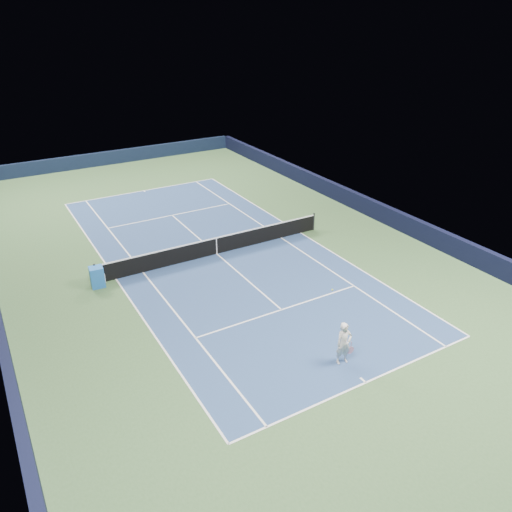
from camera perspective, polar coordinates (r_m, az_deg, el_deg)
ground at (r=26.89m, az=-4.50°, el=0.24°), size 40.00×40.00×0.00m
wall_far at (r=44.35m, az=-16.16°, el=10.76°), size 22.00×0.35×1.10m
wall_right at (r=32.41m, az=12.95°, el=5.41°), size 0.35×40.00×1.10m
court_surface at (r=26.89m, az=-4.50°, el=0.24°), size 10.97×23.77×0.01m
baseline_far at (r=37.17m, az=-12.71°, el=7.30°), size 10.97×0.08×0.00m
baseline_near at (r=18.61m, az=12.45°, el=-13.94°), size 10.97×0.08×0.00m
sideline_doubles_right at (r=29.43m, az=5.12°, el=2.66°), size 0.08×23.77×0.00m
sideline_doubles_left at (r=25.30m, az=-15.71°, el=-2.55°), size 0.08×23.77×0.00m
sideline_singles_right at (r=28.72m, az=2.88°, el=2.10°), size 0.08×23.77×0.00m
sideline_singles_left at (r=25.59m, az=-12.79°, el=-1.82°), size 0.08×23.77×0.00m
service_line_far at (r=32.29m, az=-9.56°, el=4.62°), size 8.23×0.08×0.00m
service_line_near at (r=22.02m, az=2.94°, el=-6.15°), size 8.23×0.08×0.00m
center_service_line at (r=26.89m, az=-4.50°, el=0.26°), size 0.08×12.80×0.00m
center_mark_far at (r=37.04m, az=-12.64°, el=7.24°), size 0.08×0.30×0.00m
center_mark_near at (r=18.69m, az=12.14°, el=-13.70°), size 0.08×0.30×0.00m
tennis_net at (r=26.67m, az=-4.54°, el=1.21°), size 12.90×0.10×1.07m
sponsor_cube at (r=24.67m, az=-17.70°, el=-2.30°), size 0.67×0.62×1.02m
tennis_player at (r=18.84m, az=10.01°, el=-9.81°), size 0.81×1.28×2.63m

